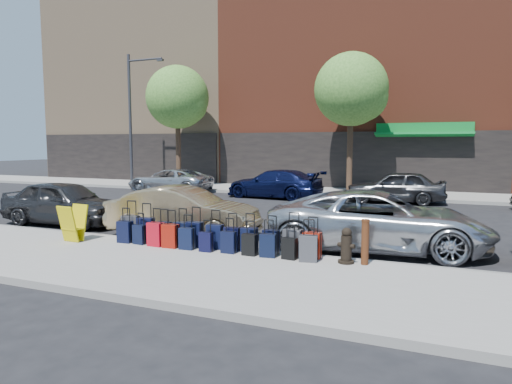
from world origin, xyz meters
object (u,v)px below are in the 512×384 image
at_px(car_far_0, 170,181).
at_px(car_near_1, 183,212).
at_px(fire_hydrant, 346,247).
at_px(car_far_1, 274,184).
at_px(car_far_2, 395,187).
at_px(tree_center, 354,91).
at_px(bollard, 365,241).
at_px(display_rack, 73,224).
at_px(tree_left, 179,99).
at_px(streetlight, 133,112).
at_px(suitcase_front_5, 215,236).
at_px(car_near_0, 65,203).
at_px(car_near_2, 379,221).

bearing_deg(car_far_0, car_near_1, 33.32).
xyz_separation_m(fire_hydrant, car_far_0, (-12.29, 11.93, 0.16)).
relative_size(car_far_1, car_far_2, 1.12).
relative_size(tree_center, bollard, 7.46).
height_order(bollard, display_rack, bollard).
bearing_deg(tree_left, car_far_1, -20.82).
height_order(tree_center, streetlight, streetlight).
bearing_deg(suitcase_front_5, tree_left, 122.61).
bearing_deg(car_far_2, car_far_0, -94.63).
bearing_deg(suitcase_front_5, bollard, -3.34).
xyz_separation_m(bollard, car_far_1, (-6.38, 11.69, 0.06)).
relative_size(tree_left, car_near_1, 1.64).
relative_size(tree_center, display_rack, 7.63).
height_order(bollard, car_near_0, car_near_0).
bearing_deg(streetlight, bollard, -39.78).
relative_size(tree_center, fire_hydrant, 9.38).
height_order(tree_center, suitcase_front_5, tree_center).
relative_size(suitcase_front_5, display_rack, 1.01).
xyz_separation_m(bollard, car_near_0, (-10.22, 1.84, 0.10)).
relative_size(tree_center, car_far_0, 1.52).
distance_m(fire_hydrant, car_far_2, 12.04).
height_order(display_rack, car_near_2, car_near_2).
xyz_separation_m(tree_left, display_rack, (6.04, -14.99, -4.79)).
bearing_deg(tree_left, bollard, -46.82).
relative_size(tree_center, car_far_2, 1.65).
height_order(bollard, car_far_2, car_far_2).
xyz_separation_m(tree_left, car_far_2, (12.94, -2.40, -4.66)).
bearing_deg(streetlight, tree_left, 13.39).
distance_m(tree_left, tree_center, 10.50).
xyz_separation_m(car_near_2, car_far_1, (-6.38, 9.59, -0.05)).
distance_m(suitcase_front_5, fire_hydrant, 3.25).
bearing_deg(display_rack, bollard, 8.34).
xyz_separation_m(suitcase_front_5, car_near_0, (-6.59, 1.76, 0.30)).
height_order(streetlight, bollard, streetlight).
xyz_separation_m(tree_center, car_far_0, (-9.66, -2.50, -4.75)).
xyz_separation_m(car_near_1, car_far_0, (-7.17, 10.23, -0.07)).
height_order(fire_hydrant, car_near_0, car_near_0).
bearing_deg(streetlight, car_near_1, -47.69).
bearing_deg(car_near_2, car_near_0, 85.44).
distance_m(car_far_0, car_far_2, 12.11).
height_order(suitcase_front_5, display_rack, suitcase_front_5).
relative_size(bollard, car_near_2, 0.18).
bearing_deg(display_rack, streetlight, 125.96).
xyz_separation_m(fire_hydrant, bollard, (0.39, 0.03, 0.15)).
bearing_deg(streetlight, car_far_0, -25.52).
height_order(display_rack, car_near_1, car_near_1).
relative_size(streetlight, car_near_0, 1.82).
distance_m(suitcase_front_5, car_far_2, 12.31).
height_order(tree_center, display_rack, tree_center).
bearing_deg(tree_left, suitcase_front_5, -55.40).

